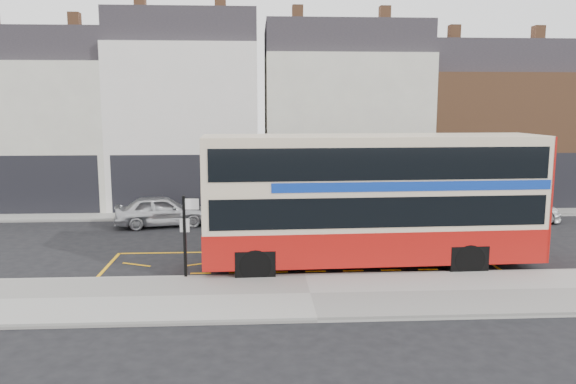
{
  "coord_description": "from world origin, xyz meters",
  "views": [
    {
      "loc": [
        -1.61,
        -18.52,
        5.77
      ],
      "look_at": [
        -0.43,
        2.0,
        2.58
      ],
      "focal_mm": 35.0,
      "sensor_mm": 36.0,
      "label": 1
    }
  ],
  "objects": [
    {
      "name": "street_tree_right",
      "position": [
        3.63,
        10.6,
        3.12
      ],
      "size": [
        2.12,
        2.12,
        4.59
      ],
      "color": "#2E2114",
      "rests_on": "ground"
    },
    {
      "name": "bus_stop_post",
      "position": [
        -3.9,
        -0.4,
        1.79
      ],
      "size": [
        0.67,
        0.12,
        2.71
      ],
      "rotation": [
        0.0,
        0.0,
        -0.05
      ],
      "color": "black",
      "rests_on": "pavement"
    },
    {
      "name": "far_pavement",
      "position": [
        0.0,
        11.0,
        0.07
      ],
      "size": [
        50.0,
        3.0,
        0.15
      ],
      "primitive_type": "cube",
      "color": "#9A9892",
      "rests_on": "ground"
    },
    {
      "name": "terrace_right",
      "position": [
        12.5,
        14.99,
        4.57
      ],
      "size": [
        9.0,
        8.01,
        10.3
      ],
      "color": "brown",
      "rests_on": "ground"
    },
    {
      "name": "pavement",
      "position": [
        0.0,
        -2.3,
        0.07
      ],
      "size": [
        40.0,
        4.0,
        0.15
      ],
      "primitive_type": "cube",
      "color": "#9A9892",
      "rests_on": "ground"
    },
    {
      "name": "car_silver",
      "position": [
        -6.14,
        8.24,
        0.75
      ],
      "size": [
        4.64,
        2.53,
        1.5
      ],
      "primitive_type": "imported",
      "rotation": [
        0.0,
        0.0,
        1.75
      ],
      "color": "#B7B8BC",
      "rests_on": "ground"
    },
    {
      "name": "double_decker_bus",
      "position": [
        2.52,
        0.84,
        2.49
      ],
      "size": [
        11.94,
        3.13,
        4.74
      ],
      "rotation": [
        0.0,
        0.0,
        0.03
      ],
      "color": "beige",
      "rests_on": "ground"
    },
    {
      "name": "car_grey",
      "position": [
        1.7,
        8.84,
        0.7
      ],
      "size": [
        4.51,
        2.52,
        1.41
      ],
      "primitive_type": "imported",
      "rotation": [
        0.0,
        0.0,
        1.83
      ],
      "color": "#3C3F43",
      "rests_on": "ground"
    },
    {
      "name": "terrace_green_shop",
      "position": [
        3.5,
        14.99,
        5.07
      ],
      "size": [
        9.0,
        8.01,
        11.3
      ],
      "color": "beige",
      "rests_on": "ground"
    },
    {
      "name": "kerb",
      "position": [
        0.0,
        -0.38,
        0.07
      ],
      "size": [
        40.0,
        0.15,
        0.15
      ],
      "primitive_type": "cube",
      "color": "gray",
      "rests_on": "ground"
    },
    {
      "name": "terrace_left",
      "position": [
        -5.5,
        14.99,
        5.32
      ],
      "size": [
        8.0,
        8.01,
        11.8
      ],
      "color": "silver",
      "rests_on": "ground"
    },
    {
      "name": "terrace_far_left",
      "position": [
        -13.5,
        14.99,
        4.82
      ],
      "size": [
        8.0,
        8.01,
        10.8
      ],
      "color": "beige",
      "rests_on": "ground"
    },
    {
      "name": "ground",
      "position": [
        0.0,
        0.0,
        0.0
      ],
      "size": [
        120.0,
        120.0,
        0.0
      ],
      "primitive_type": "plane",
      "color": "black",
      "rests_on": "ground"
    },
    {
      "name": "car_white",
      "position": [
        11.28,
        8.61,
        0.66
      ],
      "size": [
        4.88,
        2.85,
        1.33
      ],
      "primitive_type": "imported",
      "rotation": [
        0.0,
        0.0,
        1.34
      ],
      "color": "white",
      "rests_on": "ground"
    },
    {
      "name": "road_markings",
      "position": [
        0.0,
        1.6,
        0.01
      ],
      "size": [
        14.0,
        3.4,
        0.01
      ],
      "primitive_type": null,
      "color": "#FEAD0D",
      "rests_on": "ground"
    }
  ]
}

